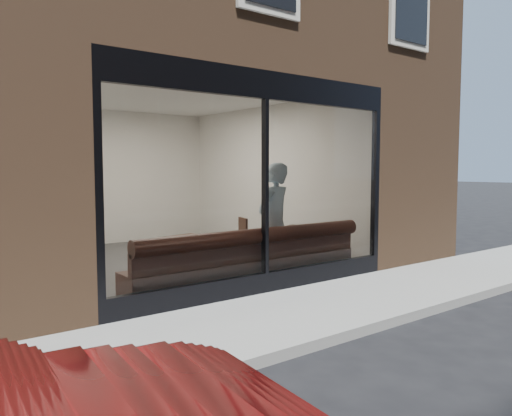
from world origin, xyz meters
TOP-DOWN VIEW (x-y plane):
  - ground at (0.00, 0.00)m, footprint 120.00×120.00m
  - sidewalk_near at (0.00, 1.00)m, footprint 40.00×2.00m
  - kerb_near at (0.00, -0.05)m, footprint 40.00×0.10m
  - host_building_pier_right at (3.75, 8.00)m, footprint 2.50×12.00m
  - host_building_backfill at (0.00, 11.00)m, footprint 5.00×6.00m
  - cafe_floor at (0.00, 5.00)m, footprint 6.00×6.00m
  - cafe_ceiling at (0.00, 5.00)m, footprint 6.00×6.00m
  - cafe_wall_back at (0.00, 7.99)m, footprint 5.00×0.00m
  - cafe_wall_left at (-2.49, 5.00)m, footprint 0.00×6.00m
  - cafe_wall_right at (2.49, 5.00)m, footprint 0.00×6.00m
  - storefront_kick at (0.00, 2.05)m, footprint 5.00×0.10m
  - storefront_header at (0.00, 2.05)m, footprint 5.00×0.10m
  - storefront_mullion at (0.00, 2.05)m, footprint 0.06×0.10m
  - storefront_glass at (0.00, 2.02)m, footprint 4.80×0.00m
  - banquette at (0.00, 2.45)m, footprint 4.00×0.55m
  - person at (0.66, 2.64)m, footprint 0.80×0.64m
  - cafe_table_left at (-0.65, 3.10)m, footprint 0.81×0.81m
  - cafe_table_right at (1.58, 3.00)m, footprint 0.91×0.91m
  - cafe_chair_right at (0.48, 3.55)m, footprint 0.46×0.46m
  - wall_poster at (-2.45, 5.21)m, footprint 0.02×0.54m

SIDE VIEW (x-z plane):
  - ground at x=0.00m, z-range 0.00..0.00m
  - sidewalk_near at x=0.00m, z-range 0.00..0.01m
  - cafe_floor at x=0.00m, z-range 0.02..0.02m
  - kerb_near at x=0.00m, z-range 0.00..0.12m
  - storefront_kick at x=0.00m, z-range 0.00..0.30m
  - banquette at x=0.00m, z-range 0.00..0.45m
  - cafe_chair_right at x=0.48m, z-range 0.22..0.26m
  - cafe_table_left at x=-0.65m, z-range 0.72..0.76m
  - cafe_table_right at x=1.58m, z-range 0.72..0.76m
  - person at x=0.66m, z-range 0.00..1.91m
  - wall_poster at x=-2.45m, z-range 1.14..1.85m
  - storefront_mullion at x=0.00m, z-range 0.30..2.80m
  - storefront_glass at x=0.00m, z-range -0.85..3.95m
  - cafe_wall_back at x=0.00m, z-range -0.90..4.10m
  - cafe_wall_left at x=-2.49m, z-range -1.40..4.60m
  - cafe_wall_right at x=2.49m, z-range -1.40..4.60m
  - host_building_pier_right at x=3.75m, z-range 0.00..3.20m
  - host_building_backfill at x=0.00m, z-range 0.00..3.20m
  - storefront_header at x=0.00m, z-range 2.80..3.20m
  - cafe_ceiling at x=0.00m, z-range 3.19..3.19m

